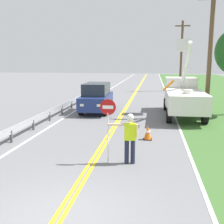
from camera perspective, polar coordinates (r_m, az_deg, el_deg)
ground_plane at (r=6.85m, az=-11.37°, el=-21.35°), size 160.00×160.00×0.00m
centerline_yellow_left at (r=25.77m, az=3.85°, el=2.60°), size 0.11×110.00×0.01m
centerline_yellow_right at (r=25.76m, az=4.25°, el=2.59°), size 0.11×110.00×0.01m
edge_line_right at (r=25.72m, az=12.07°, el=2.38°), size 0.12×110.00×0.01m
edge_line_left at (r=26.31m, az=-3.80°, el=2.77°), size 0.12×110.00×0.01m
flagger_worker at (r=9.52m, az=3.79°, el=-4.98°), size 1.09×0.27×1.83m
stop_sign_paddle at (r=9.39m, az=-0.86°, el=-1.00°), size 0.56×0.04×2.33m
utility_bucket_truck at (r=18.83m, az=14.89°, el=3.58°), size 2.67×6.81×5.12m
oncoming_suv_nearest at (r=19.46m, az=-3.30°, el=3.13°), size 2.02×4.65×2.10m
utility_pole_near at (r=18.50m, az=20.17°, el=11.87°), size 1.80×0.28×8.04m
utility_pole_mid at (r=34.80m, az=14.56°, el=11.68°), size 1.80×0.28×8.49m
traffic_cone_lead at (r=12.69m, az=7.61°, el=-4.37°), size 0.40×0.40×0.70m
guardrail_left_shoulder at (r=22.27m, az=-7.73°, el=2.60°), size 0.10×32.00×0.71m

